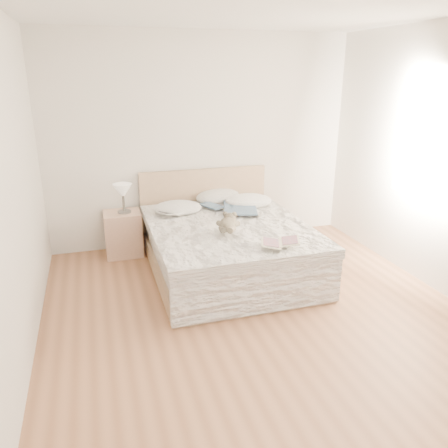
{
  "coord_description": "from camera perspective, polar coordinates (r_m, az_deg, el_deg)",
  "views": [
    {
      "loc": [
        -1.39,
        -3.29,
        2.2
      ],
      "look_at": [
        -0.07,
        1.05,
        0.62
      ],
      "focal_mm": 35.0,
      "sensor_mm": 36.0,
      "label": 1
    }
  ],
  "objects": [
    {
      "name": "blouse",
      "position": [
        5.36,
        2.1,
        2.14
      ],
      "size": [
        0.78,
        0.81,
        0.02
      ],
      "primitive_type": null,
      "rotation": [
        0.0,
        0.0,
        -0.28
      ],
      "color": "#344B64",
      "rests_on": "bed"
    },
    {
      "name": "pillow_middle",
      "position": [
        5.82,
        -0.81,
        3.63
      ],
      "size": [
        0.74,
        0.62,
        0.19
      ],
      "primitive_type": "ellipsoid",
      "rotation": [
        0.0,
        0.0,
        0.33
      ],
      "color": "silver",
      "rests_on": "bed"
    },
    {
      "name": "window",
      "position": [
        4.99,
        26.29,
        8.59
      ],
      "size": [
        0.02,
        1.3,
        1.1
      ],
      "primitive_type": "cube",
      "color": "white",
      "rests_on": "wall_right"
    },
    {
      "name": "photo_book",
      "position": [
        5.18,
        -6.87,
        1.42
      ],
      "size": [
        0.35,
        0.31,
        0.02
      ],
      "primitive_type": "cube",
      "rotation": [
        0.0,
        0.0,
        0.53
      ],
      "color": "silver",
      "rests_on": "bed"
    },
    {
      "name": "floor",
      "position": [
        4.2,
        5.18,
        -12.51
      ],
      "size": [
        4.0,
        4.5,
        0.0
      ],
      "primitive_type": "cube",
      "color": "brown",
      "rests_on": "ground"
    },
    {
      "name": "teddy_bear",
      "position": [
        4.54,
        0.42,
        -0.75
      ],
      "size": [
        0.32,
        0.37,
        0.17
      ],
      "primitive_type": null,
      "rotation": [
        0.0,
        0.0,
        -0.37
      ],
      "color": "#685F4C",
      "rests_on": "bed"
    },
    {
      "name": "childrens_book",
      "position": [
        4.29,
        7.37,
        -2.45
      ],
      "size": [
        0.47,
        0.4,
        0.03
      ],
      "primitive_type": "cube",
      "rotation": [
        0.0,
        0.0,
        -0.37
      ],
      "color": "beige",
      "rests_on": "bed"
    },
    {
      "name": "pillow_left",
      "position": [
        5.34,
        -6.09,
        2.08
      ],
      "size": [
        0.63,
        0.48,
        0.18
      ],
      "primitive_type": "ellipsoid",
      "rotation": [
        0.0,
        0.0,
        -0.12
      ],
      "color": "silver",
      "rests_on": "bed"
    },
    {
      "name": "wall_back",
      "position": [
        5.78,
        -2.88,
        10.7
      ],
      "size": [
        4.0,
        0.02,
        2.7
      ],
      "primitive_type": "cube",
      "color": "silver",
      "rests_on": "ground"
    },
    {
      "name": "ceiling",
      "position": [
        3.61,
        6.6,
        27.05
      ],
      "size": [
        4.0,
        4.5,
        0.0
      ],
      "primitive_type": "cube",
      "color": "white",
      "rests_on": "ground"
    },
    {
      "name": "table_lamp",
      "position": [
        5.47,
        -13.07,
        4.07
      ],
      "size": [
        0.27,
        0.27,
        0.36
      ],
      "color": "#524C47",
      "rests_on": "nightstand"
    },
    {
      "name": "bed",
      "position": [
        5.06,
        0.26,
        -2.78
      ],
      "size": [
        1.72,
        2.14,
        1.0
      ],
      "color": "tan",
      "rests_on": "floor"
    },
    {
      "name": "pillow_right",
      "position": [
        5.61,
        3.21,
        3.02
      ],
      "size": [
        0.66,
        0.51,
        0.18
      ],
      "primitive_type": "ellipsoid",
      "rotation": [
        0.0,
        0.0,
        -0.16
      ],
      "color": "white",
      "rests_on": "bed"
    },
    {
      "name": "nightstand",
      "position": [
        5.64,
        -13.02,
        -1.23
      ],
      "size": [
        0.45,
        0.4,
        0.56
      ],
      "primitive_type": "cube",
      "rotation": [
        0.0,
        0.0,
        -0.01
      ],
      "color": "tan",
      "rests_on": "floor"
    },
    {
      "name": "wall_left",
      "position": [
        3.45,
        -26.57,
        2.9
      ],
      "size": [
        0.02,
        4.5,
        2.7
      ],
      "primitive_type": "cube",
      "color": "silver",
      "rests_on": "ground"
    }
  ]
}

